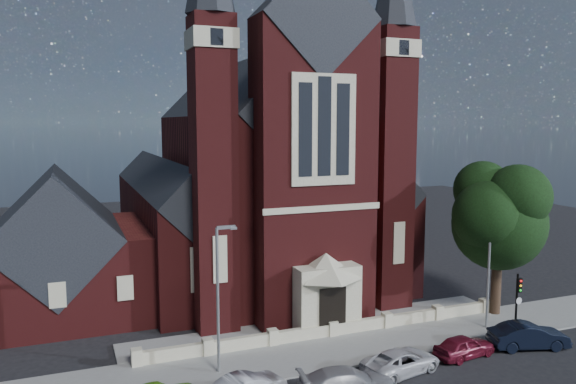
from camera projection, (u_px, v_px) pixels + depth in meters
name	position (u px, v px, depth m)	size (l,w,h in m)	color
ground	(283.00, 298.00, 43.27)	(120.00, 120.00, 0.00)	black
pavement_strip	(347.00, 349.00, 33.59)	(60.00, 5.00, 0.12)	slate
forecourt_paving	(319.00, 326.00, 37.28)	(26.00, 3.00, 0.14)	slate
forecourt_wall	(332.00, 337.00, 35.43)	(24.00, 0.40, 0.90)	#AFA88B
church	(251.00, 183.00, 49.59)	(20.01, 34.90, 29.20)	#4E1515
parish_hall	(58.00, 257.00, 39.68)	(12.00, 12.20, 10.24)	#4E1515
street_tree	(503.00, 218.00, 38.46)	(6.40, 6.60, 10.70)	black
street_lamp_left	(219.00, 291.00, 29.66)	(1.16, 0.22, 8.09)	gray
street_lamp_right	(490.00, 260.00, 36.26)	(1.16, 0.22, 8.09)	gray
traffic_signal	(518.00, 296.00, 35.39)	(0.28, 0.42, 4.00)	black
car_silver_b	(348.00, 383.00, 27.64)	(2.00, 4.92, 1.43)	gray
car_white_suv	(401.00, 361.00, 30.28)	(2.13, 4.61, 1.28)	silver
car_dark_red	(464.00, 346.00, 32.27)	(1.54, 3.82, 1.30)	maroon
car_navy	(529.00, 336.00, 33.57)	(1.61, 4.63, 1.53)	black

